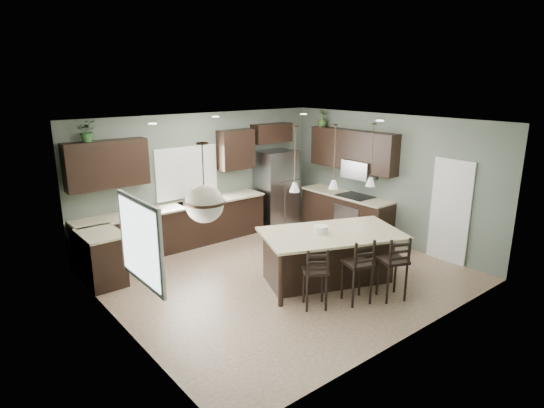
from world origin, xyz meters
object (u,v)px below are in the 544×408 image
(serving_dish, at_px, (321,230))
(kitchen_island, at_px, (331,257))
(bar_stool_left, at_px, (315,277))
(bar_stool_right, at_px, (392,267))
(plant_back_left, at_px, (87,131))
(bar_stool_center, at_px, (357,270))
(refrigerator, at_px, (275,188))

(serving_dish, bearing_deg, kitchen_island, -21.94)
(bar_stool_left, bearing_deg, bar_stool_right, 7.88)
(serving_dish, bearing_deg, bar_stool_right, -66.83)
(serving_dish, xyz_separation_m, bar_stool_right, (0.49, -1.16, -0.44))
(bar_stool_right, distance_m, plant_back_left, 5.85)
(serving_dish, bearing_deg, bar_stool_left, -139.90)
(bar_stool_center, distance_m, plant_back_left, 5.35)
(kitchen_island, bearing_deg, bar_stool_right, -52.10)
(kitchen_island, relative_size, bar_stool_right, 2.18)
(bar_stool_right, relative_size, plant_back_left, 2.77)
(refrigerator, height_order, bar_stool_left, refrigerator)
(bar_stool_left, xyz_separation_m, bar_stool_center, (0.65, -0.29, 0.04))
(serving_dish, height_order, plant_back_left, plant_back_left)
(kitchen_island, bearing_deg, plant_back_left, 153.23)
(refrigerator, bearing_deg, kitchen_island, -112.89)
(plant_back_left, bearing_deg, serving_dish, -49.93)
(kitchen_island, height_order, bar_stool_center, bar_stool_center)
(plant_back_left, bearing_deg, bar_stool_center, -56.92)
(serving_dish, xyz_separation_m, bar_stool_center, (-0.05, -0.88, -0.44))
(bar_stool_center, distance_m, bar_stool_right, 0.61)
(bar_stool_left, relative_size, bar_stool_center, 0.93)
(refrigerator, distance_m, bar_stool_center, 4.32)
(bar_stool_right, xyz_separation_m, plant_back_left, (-3.24, 4.42, 2.05))
(bar_stool_left, bearing_deg, plant_back_left, 151.50)
(kitchen_island, bearing_deg, bar_stool_center, -84.25)
(bar_stool_left, xyz_separation_m, plant_back_left, (-2.05, 3.85, 2.08))
(serving_dish, relative_size, bar_stool_right, 0.22)
(kitchen_island, relative_size, bar_stool_center, 2.18)
(refrigerator, relative_size, bar_stool_right, 1.68)
(serving_dish, distance_m, bar_stool_right, 1.33)
(refrigerator, xyz_separation_m, bar_stool_center, (-1.59, -4.00, -0.37))
(bar_stool_right, bearing_deg, bar_stool_left, 177.43)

